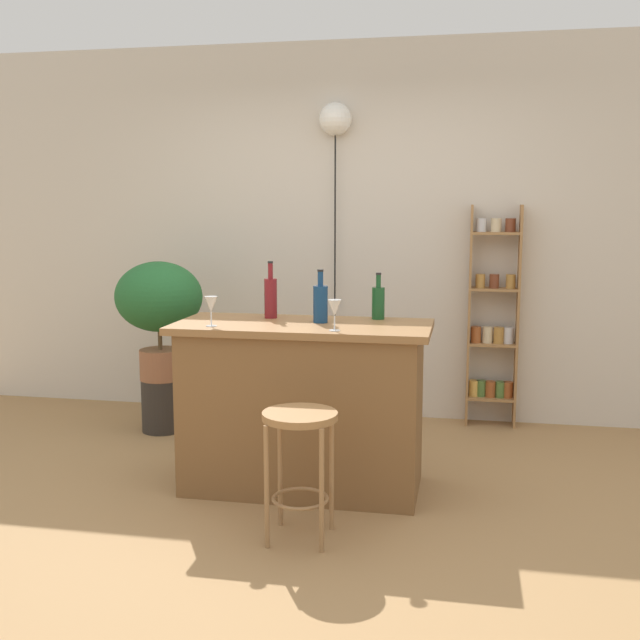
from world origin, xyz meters
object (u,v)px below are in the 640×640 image
at_px(wine_glass_center, 335,309).
at_px(wine_glass_left, 211,305).
at_px(bottle_olive_oil, 378,302).
at_px(potted_plant, 159,304).
at_px(bottle_wine_red, 271,297).
at_px(bottle_vinegar, 320,303).
at_px(plant_stool, 162,405).
at_px(spice_shelf, 493,321).
at_px(pendant_globe_light, 335,122).
at_px(bar_stool, 300,444).

bearing_deg(wine_glass_center, wine_glass_left, 178.39).
relative_size(bottle_olive_oil, wine_glass_left, 1.64).
bearing_deg(potted_plant, bottle_wine_red, -36.02).
bearing_deg(bottle_vinegar, wine_glass_center, -64.48).
height_order(plant_stool, potted_plant, potted_plant).
bearing_deg(spice_shelf, bottle_wine_red, -134.46).
bearing_deg(bottle_olive_oil, pendant_globe_light, 110.31).
distance_m(potted_plant, wine_glass_left, 1.34).
bearing_deg(bottle_vinegar, potted_plant, 147.37).
xyz_separation_m(spice_shelf, wine_glass_center, (-0.87, -1.72, 0.30)).
bearing_deg(spice_shelf, wine_glass_center, -116.75).
height_order(potted_plant, bottle_wine_red, bottle_wine_red).
height_order(spice_shelf, bottle_vinegar, spice_shelf).
bearing_deg(wine_glass_left, bottle_vinegar, 23.93).
bearing_deg(potted_plant, bar_stool, -48.94).
xyz_separation_m(plant_stool, wine_glass_left, (0.77, -1.09, 0.88)).
height_order(bottle_olive_oil, bottle_vinegar, bottle_vinegar).
height_order(bottle_olive_oil, wine_glass_center, bottle_olive_oil).
xyz_separation_m(bottle_vinegar, wine_glass_center, (0.13, -0.27, 0.00)).
xyz_separation_m(bottle_wine_red, wine_glass_left, (-0.24, -0.36, -0.01)).
relative_size(bottle_olive_oil, wine_glass_center, 1.64).
bearing_deg(wine_glass_left, bottle_olive_oil, 27.09).
bearing_deg(pendant_globe_light, spice_shelf, -2.00).
bearing_deg(spice_shelf, potted_plant, -165.33).
bearing_deg(plant_stool, wine_glass_center, -37.52).
bearing_deg(bar_stool, plant_stool, 131.06).
distance_m(spice_shelf, bottle_olive_oil, 1.46).
height_order(bar_stool, pendant_globe_light, pendant_globe_light).
distance_m(bottle_olive_oil, wine_glass_left, 0.96).
relative_size(bar_stool, wine_glass_center, 3.85).
bearing_deg(bottle_vinegar, pendant_globe_light, 96.86).
distance_m(bottle_olive_oil, bottle_vinegar, 0.36).
xyz_separation_m(potted_plant, pendant_globe_light, (1.14, 0.65, 1.28)).
distance_m(bottle_vinegar, pendant_globe_light, 1.89).
bearing_deg(wine_glass_center, bottle_vinegar, 115.52).
bearing_deg(potted_plant, wine_glass_left, -54.99).
relative_size(potted_plant, pendant_globe_light, 0.36).
xyz_separation_m(potted_plant, bottle_olive_oil, (1.62, -0.65, 0.13)).
bearing_deg(bottle_wine_red, bottle_vinegar, -20.11).
distance_m(bar_stool, wine_glass_left, 0.96).
bearing_deg(wine_glass_center, plant_stool, 142.48).
height_order(plant_stool, wine_glass_left, wine_glass_left).
xyz_separation_m(potted_plant, wine_glass_center, (1.45, -1.11, 0.15)).
bearing_deg(wine_glass_center, bottle_olive_oil, 69.08).
bearing_deg(pendant_globe_light, potted_plant, -150.46).
distance_m(plant_stool, potted_plant, 0.73).
height_order(bottle_wine_red, bottle_vinegar, bottle_wine_red).
relative_size(potted_plant, wine_glass_center, 5.12).
height_order(bar_stool, potted_plant, potted_plant).
distance_m(spice_shelf, potted_plant, 2.40).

